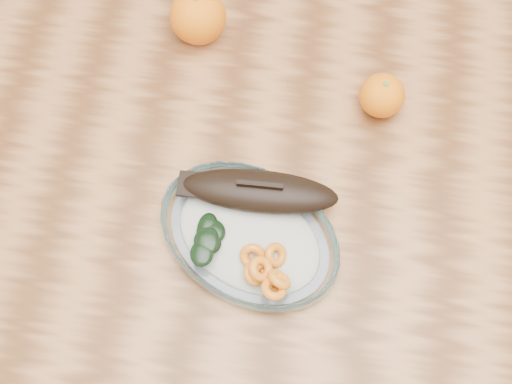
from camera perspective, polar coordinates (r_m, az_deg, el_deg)
ground at (r=1.60m, az=1.80°, el=-9.96°), size 3.00×3.00×0.00m
dining_table at (r=0.97m, az=2.91°, el=-1.83°), size 1.20×0.80×0.75m
plated_meal at (r=0.84m, az=-0.57°, el=-3.67°), size 0.59×0.59×0.08m
orange_left at (r=0.97m, az=-5.17°, el=15.26°), size 0.08×0.08×0.08m
orange_right at (r=0.92m, az=11.13°, el=8.41°), size 0.06×0.06×0.06m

